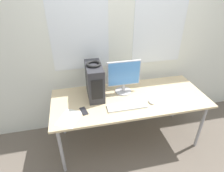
# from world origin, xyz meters

# --- Properties ---
(ground_plane) EXTENTS (14.00, 14.00, 0.00)m
(ground_plane) POSITION_xyz_m (0.00, 0.00, 0.00)
(ground_plane) COLOR #665B51
(wall_back) EXTENTS (8.00, 0.07, 2.70)m
(wall_back) POSITION_xyz_m (0.00, 0.96, 1.35)
(wall_back) COLOR silver
(wall_back) RESTS_ON ground_plane
(desk) EXTENTS (2.01, 0.83, 0.76)m
(desk) POSITION_xyz_m (0.00, 0.41, 0.71)
(desk) COLOR #D1BA8E
(desk) RESTS_ON ground_plane
(pc_tower) EXTENTS (0.20, 0.43, 0.44)m
(pc_tower) POSITION_xyz_m (-0.43, 0.57, 0.98)
(pc_tower) COLOR #2D2D33
(pc_tower) RESTS_ON desk
(headphones) EXTENTS (0.18, 0.18, 0.03)m
(headphones) POSITION_xyz_m (-0.43, 0.57, 1.21)
(headphones) COLOR black
(headphones) RESTS_ON pc_tower
(monitor_main) EXTENTS (0.44, 0.22, 0.45)m
(monitor_main) POSITION_xyz_m (-0.05, 0.57, 1.00)
(monitor_main) COLOR #B7B7BC
(monitor_main) RESTS_ON desk
(keyboard) EXTENTS (0.48, 0.14, 0.02)m
(keyboard) POSITION_xyz_m (-0.09, 0.23, 0.77)
(keyboard) COLOR silver
(keyboard) RESTS_ON desk
(mouse) EXTENTS (0.07, 0.09, 0.03)m
(mouse) POSITION_xyz_m (0.23, 0.25, 0.77)
(mouse) COLOR #B2B2B7
(mouse) RESTS_ON desk
(cell_phone) EXTENTS (0.10, 0.16, 0.01)m
(cell_phone) POSITION_xyz_m (-0.61, 0.26, 0.76)
(cell_phone) COLOR #232328
(cell_phone) RESTS_ON desk
(paper_sheet_left) EXTENTS (0.32, 0.36, 0.00)m
(paper_sheet_left) POSITION_xyz_m (-0.78, 0.17, 0.76)
(paper_sheet_left) COLOR white
(paper_sheet_left) RESTS_ON desk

